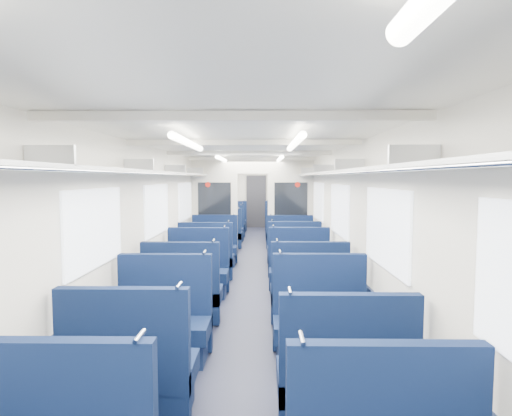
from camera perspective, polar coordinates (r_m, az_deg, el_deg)
floor at (r=7.02m, az=-0.94°, el=-11.51°), size 2.80×18.00×0.01m
ceiling at (r=6.77m, az=-0.97°, el=8.01°), size 2.80×18.00×0.01m
wall_left at (r=6.98m, az=-12.53°, el=-1.86°), size 0.02×18.00×2.35m
dado_left at (r=7.11m, az=-12.30°, el=-8.49°), size 0.03×17.90×0.70m
wall_right at (r=6.89m, az=10.76°, el=-1.91°), size 0.02×18.00×2.35m
dado_right at (r=7.03m, az=10.55°, el=-8.61°), size 0.03×17.90×0.70m
wall_far at (r=15.77m, az=0.04°, el=1.56°), size 2.80×0.02×2.35m
luggage_rack_left at (r=6.90m, az=-11.12°, el=4.73°), size 0.36×17.40×0.18m
luggage_rack_right at (r=6.83m, az=9.30°, el=4.76°), size 0.36×17.40×0.18m
windows at (r=6.32m, az=-1.08°, el=-0.16°), size 2.78×15.60×0.75m
ceiling_fittings at (r=6.51m, az=-1.04°, el=7.63°), size 2.70×16.06×0.11m
end_door at (r=15.72m, az=0.04°, el=0.91°), size 0.75×0.06×2.00m
bulkhead at (r=9.41m, az=-0.47°, el=0.13°), size 2.80×0.10×2.35m
seat_8 at (r=3.62m, az=-17.15°, el=-21.44°), size 1.00×0.55×1.12m
seat_9 at (r=3.41m, az=12.25°, el=-23.07°), size 1.00×0.55×1.12m
seat_10 at (r=4.57m, az=-12.84°, el=-15.79°), size 1.00×0.55×1.12m
seat_11 at (r=4.54m, az=8.99°, el=-15.91°), size 1.00×0.55×1.12m
seat_12 at (r=5.59m, az=-10.15°, el=-12.03°), size 1.00×0.55×1.12m
seat_13 at (r=5.57m, az=7.35°, el=-12.05°), size 1.00×0.55×1.12m
seat_14 at (r=6.77m, az=-8.14°, el=-9.13°), size 1.00×0.55×1.12m
seat_15 at (r=6.79m, az=6.11°, el=-9.07°), size 1.00×0.55×1.12m
seat_16 at (r=7.81m, az=-6.90°, el=-7.32°), size 1.00×0.55×1.12m
seat_17 at (r=7.95m, az=5.31°, el=-7.10°), size 1.00×0.55×1.12m
seat_18 at (r=9.04m, az=-5.83°, el=-5.74°), size 1.00×0.55×1.12m
seat_19 at (r=8.94m, az=4.81°, el=-5.84°), size 1.00×0.55×1.12m
seat_20 at (r=11.12m, az=-4.57°, el=-3.86°), size 1.00×0.55×1.12m
seat_21 at (r=11.06m, az=4.02°, el=-3.90°), size 1.00×0.55×1.12m
seat_22 at (r=12.15m, az=-4.11°, el=-3.17°), size 1.00×0.55×1.12m
seat_23 at (r=12.04m, az=3.76°, el=-3.24°), size 1.00×0.55×1.12m
seat_24 at (r=13.23m, az=-3.71°, el=-2.57°), size 1.00×0.55×1.12m
seat_25 at (r=13.31m, az=3.47°, el=-2.53°), size 1.00×0.55×1.12m
seat_26 at (r=14.45m, az=-3.33°, el=-1.99°), size 1.00×0.55×1.12m
seat_27 at (r=14.45m, az=3.26°, el=-2.00°), size 1.00×0.55×1.12m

